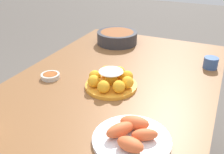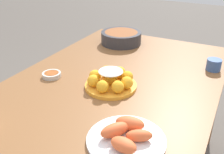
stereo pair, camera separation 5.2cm
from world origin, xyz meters
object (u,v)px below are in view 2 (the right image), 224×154
object	(u,v)px
cake_plate	(111,81)
sauce_bowl	(52,75)
dining_table	(113,97)
cup_near	(214,65)
serving_bowl	(121,37)
seafood_platter	(126,136)

from	to	relation	value
cake_plate	sauce_bowl	bearing A→B (deg)	97.49
dining_table	cup_near	bearing A→B (deg)	-48.83
dining_table	sauce_bowl	world-z (taller)	sauce_bowl
cake_plate	sauce_bowl	world-z (taller)	cake_plate
dining_table	serving_bowl	xyz separation A→B (m)	(0.52, 0.20, 0.13)
sauce_bowl	cup_near	world-z (taller)	cup_near
dining_table	sauce_bowl	bearing A→B (deg)	107.46
dining_table	sauce_bowl	xyz separation A→B (m)	(-0.10, 0.30, 0.10)
dining_table	cake_plate	bearing A→B (deg)	-163.82
seafood_platter	cup_near	distance (m)	0.75
seafood_platter	dining_table	bearing A→B (deg)	32.61
cake_plate	cup_near	bearing A→B (deg)	-43.84
serving_bowl	cup_near	distance (m)	0.64
serving_bowl	cup_near	bearing A→B (deg)	-104.05
cake_plate	serving_bowl	world-z (taller)	cake_plate
seafood_platter	cup_near	size ratio (longest dim) A/B	3.56
serving_bowl	cup_near	size ratio (longest dim) A/B	3.52
dining_table	seafood_platter	xyz separation A→B (m)	(-0.37, -0.23, 0.11)
cup_near	cake_plate	bearing A→B (deg)	136.16
dining_table	cup_near	distance (m)	0.57
dining_table	seafood_platter	bearing A→B (deg)	-147.39
cake_plate	serving_bowl	distance (m)	0.61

